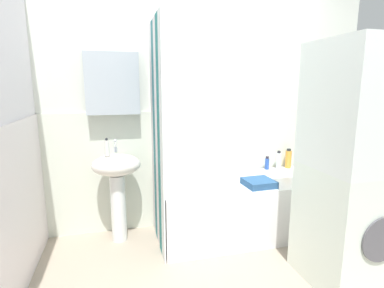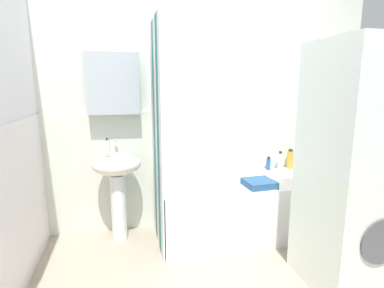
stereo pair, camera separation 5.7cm
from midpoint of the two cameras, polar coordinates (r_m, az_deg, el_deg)
name	(u,v)px [view 2 (the right image)]	position (r m, az deg, el deg)	size (l,w,h in m)	color
wall_back_tiled	(197,116)	(3.11, 1.43, 5.24)	(3.60, 0.18, 2.40)	silver
sink	(117,178)	(2.88, -13.38, -6.19)	(0.44, 0.34, 0.84)	white
faucet	(116,146)	(2.89, -13.63, -0.32)	(0.03, 0.12, 0.12)	silver
soap_dispenser	(107,147)	(2.78, -15.16, -0.63)	(0.05, 0.05, 0.16)	white
bathtub	(240,207)	(3.06, 9.69, -11.74)	(1.58, 0.71, 0.55)	white
shower_curtain	(157,138)	(2.65, -6.05, 1.18)	(0.01, 0.71, 2.00)	white
conditioner_bottle	(290,159)	(3.50, 18.50, -2.76)	(0.07, 0.07, 0.22)	gold
body_wash_bottle	(280,161)	(3.43, 16.77, -3.07)	(0.05, 0.05, 0.20)	white
lotion_bottle	(268,164)	(3.39, 14.72, -3.63)	(0.05, 0.05, 0.14)	#264BA2
towel_folded	(259,183)	(2.83, 13.12, -7.24)	(0.26, 0.25, 0.06)	#2B5282
washer_dryer_stack	(353,169)	(2.41, 28.72, -4.16)	(0.56, 0.61, 1.75)	white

